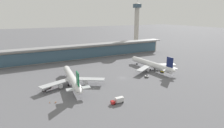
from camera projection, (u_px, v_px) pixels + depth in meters
ground_plane at (122, 78)px, 138.27m from camera, size 1200.00×1200.00×0.00m
airliner_left_stand at (72, 78)px, 123.15m from camera, size 42.74×55.85×14.87m
airliner_centre_stand at (151, 64)px, 157.89m from camera, size 42.90×55.83×14.87m
service_truck_near_nose_red at (118, 100)px, 98.44m from camera, size 7.34×2.49×3.10m
service_truck_under_wing_white at (147, 76)px, 139.10m from camera, size 2.49×3.24×2.05m
service_truck_mid_apron_yellow at (162, 71)px, 151.41m from camera, size 2.15×3.10×2.05m
service_truck_by_tail_red at (47, 87)px, 115.76m from camera, size 7.42×7.90×2.95m
terminal_building at (87, 51)px, 199.87m from camera, size 191.08×12.80×15.20m
control_tower at (137, 21)px, 260.68m from camera, size 12.00×12.00×67.79m
safety_cone_alpha at (56, 102)px, 99.67m from camera, size 0.62×0.62×0.70m
safety_cone_bravo at (50, 102)px, 98.82m from camera, size 0.62×0.62×0.70m
safety_cone_charlie at (55, 103)px, 98.73m from camera, size 0.62×0.62×0.70m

